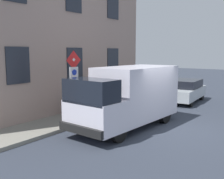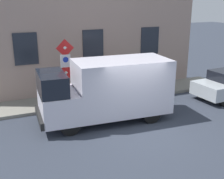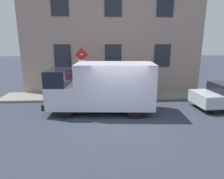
{
  "view_description": "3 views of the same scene",
  "coord_description": "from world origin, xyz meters",
  "px_view_note": "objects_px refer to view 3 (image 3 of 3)",
  "views": [
    {
      "loc": [
        -4.68,
        10.04,
        3.13
      ],
      "look_at": [
        2.32,
        0.19,
        1.43
      ],
      "focal_mm": 43.17,
      "sensor_mm": 36.0,
      "label": 1
    },
    {
      "loc": [
        -9.19,
        5.06,
        4.85
      ],
      "look_at": [
        2.08,
        0.12,
        0.96
      ],
      "focal_mm": 46.63,
      "sensor_mm": 36.0,
      "label": 2
    },
    {
      "loc": [
        -8.54,
        0.83,
        3.56
      ],
      "look_at": [
        2.11,
        0.23,
        0.92
      ],
      "focal_mm": 31.63,
      "sensor_mm": 36.0,
      "label": 3
    }
  ],
  "objects_px": {
    "bicycle_purple": "(129,88)",
    "litter_bin": "(147,90)",
    "pedestrian": "(135,80)",
    "sign_post_stacked": "(82,68)",
    "delivery_van": "(103,86)",
    "bicycle_black": "(117,88)",
    "bicycle_blue": "(105,88)"
  },
  "relations": [
    {
      "from": "sign_post_stacked",
      "to": "bicycle_purple",
      "type": "height_order",
      "value": "sign_post_stacked"
    },
    {
      "from": "litter_bin",
      "to": "pedestrian",
      "type": "bearing_deg",
      "value": 40.91
    },
    {
      "from": "litter_bin",
      "to": "bicycle_blue",
      "type": "bearing_deg",
      "value": 68.05
    },
    {
      "from": "bicycle_black",
      "to": "pedestrian",
      "type": "xyz_separation_m",
      "value": [
        -0.33,
        -1.18,
        0.56
      ]
    },
    {
      "from": "bicycle_purple",
      "to": "litter_bin",
      "type": "height_order",
      "value": "litter_bin"
    },
    {
      "from": "sign_post_stacked",
      "to": "bicycle_blue",
      "type": "bearing_deg",
      "value": -47.72
    },
    {
      "from": "bicycle_blue",
      "to": "pedestrian",
      "type": "xyz_separation_m",
      "value": [
        -0.33,
        -1.99,
        0.56
      ]
    },
    {
      "from": "delivery_van",
      "to": "bicycle_blue",
      "type": "relative_size",
      "value": 3.18
    },
    {
      "from": "sign_post_stacked",
      "to": "bicycle_blue",
      "type": "xyz_separation_m",
      "value": [
        1.2,
        -1.32,
        -1.49
      ]
    },
    {
      "from": "bicycle_purple",
      "to": "pedestrian",
      "type": "relative_size",
      "value": 1.0
    },
    {
      "from": "bicycle_purple",
      "to": "delivery_van",
      "type": "bearing_deg",
      "value": 65.99
    },
    {
      "from": "sign_post_stacked",
      "to": "pedestrian",
      "type": "bearing_deg",
      "value": -75.18
    },
    {
      "from": "bicycle_blue",
      "to": "delivery_van",
      "type": "bearing_deg",
      "value": 92.74
    },
    {
      "from": "bicycle_purple",
      "to": "pedestrian",
      "type": "xyz_separation_m",
      "value": [
        -0.33,
        -0.38,
        0.56
      ]
    },
    {
      "from": "delivery_van",
      "to": "bicycle_black",
      "type": "relative_size",
      "value": 3.19
    },
    {
      "from": "sign_post_stacked",
      "to": "litter_bin",
      "type": "height_order",
      "value": "sign_post_stacked"
    },
    {
      "from": "sign_post_stacked",
      "to": "litter_bin",
      "type": "bearing_deg",
      "value": -87.85
    },
    {
      "from": "bicycle_black",
      "to": "bicycle_purple",
      "type": "bearing_deg",
      "value": -179.53
    },
    {
      "from": "sign_post_stacked",
      "to": "pedestrian",
      "type": "relative_size",
      "value": 1.7
    },
    {
      "from": "sign_post_stacked",
      "to": "delivery_van",
      "type": "xyz_separation_m",
      "value": [
        -1.91,
        -1.19,
        -0.67
      ]
    },
    {
      "from": "delivery_van",
      "to": "bicycle_purple",
      "type": "distance_m",
      "value": 3.66
    },
    {
      "from": "delivery_van",
      "to": "sign_post_stacked",
      "type": "bearing_deg",
      "value": -54.25
    },
    {
      "from": "delivery_van",
      "to": "bicycle_blue",
      "type": "xyz_separation_m",
      "value": [
        3.11,
        -0.13,
        -0.82
      ]
    },
    {
      "from": "bicycle_purple",
      "to": "litter_bin",
      "type": "relative_size",
      "value": 1.91
    },
    {
      "from": "sign_post_stacked",
      "to": "bicycle_blue",
      "type": "distance_m",
      "value": 2.33
    },
    {
      "from": "bicycle_purple",
      "to": "bicycle_black",
      "type": "relative_size",
      "value": 1.0
    },
    {
      "from": "delivery_van",
      "to": "bicycle_purple",
      "type": "xyz_separation_m",
      "value": [
        3.11,
        -1.74,
        -0.82
      ]
    },
    {
      "from": "sign_post_stacked",
      "to": "litter_bin",
      "type": "xyz_separation_m",
      "value": [
        0.15,
        -3.94,
        -1.41
      ]
    },
    {
      "from": "litter_bin",
      "to": "bicycle_black",
      "type": "bearing_deg",
      "value": 59.83
    },
    {
      "from": "delivery_van",
      "to": "bicycle_black",
      "type": "bearing_deg",
      "value": -102.95
    },
    {
      "from": "bicycle_purple",
      "to": "pedestrian",
      "type": "bearing_deg",
      "value": 144.44
    },
    {
      "from": "sign_post_stacked",
      "to": "bicycle_purple",
      "type": "xyz_separation_m",
      "value": [
        1.2,
        -2.93,
        -1.49
      ]
    }
  ]
}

